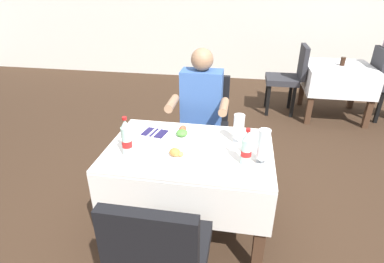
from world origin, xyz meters
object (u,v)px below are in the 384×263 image
(chair_far_diner_seat, at_px, (204,123))
(beer_glass_left, at_px, (239,129))
(chair_near_camera_side, at_px, (161,257))
(plate_near_camera, at_px, (175,155))
(cola_bottle_secondary, at_px, (246,149))
(plate_far_diner, at_px, (183,133))
(beer_glass_middle, at_px, (263,147))
(background_dining_table, at_px, (337,79))
(main_dining_table, at_px, (190,169))
(background_chair_left, at_px, (289,75))
(seated_diner_far, at_px, (200,112))
(background_table_tumbler, at_px, (343,61))
(cola_bottle_primary, at_px, (127,139))
(napkin_cutlery_set, at_px, (155,133))

(chair_far_diner_seat, relative_size, beer_glass_left, 4.58)
(chair_near_camera_side, bearing_deg, beer_glass_left, 70.78)
(plate_near_camera, distance_m, beer_glass_left, 0.49)
(beer_glass_left, relative_size, cola_bottle_secondary, 0.86)
(chair_near_camera_side, xyz_separation_m, plate_far_diner, (-0.08, 0.97, 0.19))
(beer_glass_middle, height_order, background_dining_table, beer_glass_middle)
(chair_far_diner_seat, height_order, cola_bottle_secondary, same)
(main_dining_table, xyz_separation_m, chair_far_diner_seat, (0.00, 0.78, 0.00))
(chair_far_diner_seat, distance_m, chair_near_camera_side, 1.56)
(chair_near_camera_side, distance_m, cola_bottle_secondary, 0.80)
(beer_glass_middle, xyz_separation_m, cola_bottle_secondary, (-0.10, -0.02, -0.01))
(beer_glass_left, xyz_separation_m, background_dining_table, (1.27, 2.39, -0.29))
(plate_near_camera, relative_size, cola_bottle_secondary, 1.05)
(chair_far_diner_seat, bearing_deg, plate_near_camera, -94.64)
(chair_near_camera_side, height_order, background_dining_table, chair_near_camera_side)
(background_chair_left, bearing_deg, seated_diner_far, -117.74)
(main_dining_table, relative_size, plate_near_camera, 4.40)
(background_dining_table, height_order, background_chair_left, background_chair_left)
(chair_far_diner_seat, relative_size, plate_near_camera, 3.76)
(seated_diner_far, distance_m, beer_glass_middle, 0.94)
(main_dining_table, height_order, chair_far_diner_seat, chair_far_diner_seat)
(chair_far_diner_seat, xyz_separation_m, chair_near_camera_side, (0.00, -1.56, 0.00))
(chair_near_camera_side, xyz_separation_m, background_dining_table, (1.59, 3.32, -0.02))
(chair_far_diner_seat, height_order, seated_diner_far, seated_diner_far)
(plate_near_camera, relative_size, plate_far_diner, 1.12)
(chair_far_diner_seat, relative_size, seated_diner_far, 0.77)
(background_table_tumbler, bearing_deg, cola_bottle_secondary, -114.90)
(main_dining_table, relative_size, beer_glass_middle, 4.84)
(cola_bottle_primary, height_order, background_chair_left, cola_bottle_primary)
(chair_far_diner_seat, xyz_separation_m, napkin_cutlery_set, (-0.30, -0.60, 0.17))
(plate_near_camera, xyz_separation_m, beer_glass_left, (0.40, 0.28, 0.09))
(seated_diner_far, relative_size, cola_bottle_secondary, 5.13)
(main_dining_table, xyz_separation_m, background_chair_left, (0.96, 2.54, 0.00))
(cola_bottle_primary, xyz_separation_m, background_table_tumbler, (2.00, 2.71, -0.07))
(background_table_tumbler, bearing_deg, main_dining_table, -122.54)
(chair_near_camera_side, height_order, seated_diner_far, seated_diner_far)
(plate_near_camera, distance_m, napkin_cutlery_set, 0.38)
(plate_near_camera, height_order, background_dining_table, plate_near_camera)
(main_dining_table, distance_m, beer_glass_middle, 0.57)
(beer_glass_left, height_order, background_chair_left, background_chair_left)
(beer_glass_left, bearing_deg, seated_diner_far, 123.52)
(beer_glass_left, distance_m, background_chair_left, 2.49)
(napkin_cutlery_set, height_order, background_table_tumbler, background_table_tumbler)
(chair_far_diner_seat, bearing_deg, beer_glass_left, -62.91)
(beer_glass_middle, bearing_deg, chair_near_camera_side, -125.56)
(chair_far_diner_seat, distance_m, seated_diner_far, 0.19)
(chair_far_diner_seat, bearing_deg, cola_bottle_secondary, -67.23)
(chair_near_camera_side, relative_size, beer_glass_left, 4.58)
(plate_near_camera, relative_size, cola_bottle_primary, 0.92)
(beer_glass_middle, bearing_deg, seated_diner_far, 123.12)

